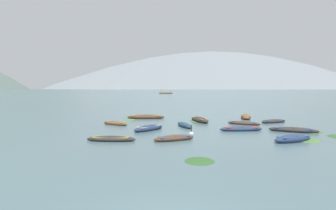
% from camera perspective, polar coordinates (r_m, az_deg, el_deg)
% --- Properties ---
extents(ground_plane, '(6000.00, 6000.00, 0.00)m').
position_cam_1_polar(ground_plane, '(1506.14, 1.06, 3.57)').
color(ground_plane, '#476066').
extents(mountain_1, '(554.93, 554.93, 213.16)m').
position_cam_1_polar(mountain_1, '(1894.67, -7.16, 6.80)').
color(mountain_1, slate).
rests_on(mountain_1, ground).
extents(mountain_2, '(1778.15, 1778.15, 411.72)m').
position_cam_1_polar(mountain_2, '(1610.01, 6.45, 10.90)').
color(mountain_2, slate).
rests_on(mountain_2, ground).
extents(rowboat_0, '(3.78, 1.30, 0.46)m').
position_cam_1_polar(rowboat_0, '(23.13, 15.71, -5.06)').
color(rowboat_0, navy).
rests_on(rowboat_0, ground).
extents(rowboat_1, '(3.28, 2.20, 0.59)m').
position_cam_1_polar(rowboat_1, '(19.72, 25.66, -6.69)').
color(rowboat_1, navy).
rests_on(rowboat_1, ground).
extents(rowboat_2, '(3.28, 2.15, 0.43)m').
position_cam_1_polar(rowboat_2, '(29.60, 22.12, -3.32)').
color(rowboat_2, '#2D2826').
rests_on(rowboat_2, ground).
extents(rowboat_3, '(2.89, 3.30, 0.57)m').
position_cam_1_polar(rowboat_3, '(22.55, -4.24, -5.08)').
color(rowboat_3, navy).
rests_on(rowboat_3, ground).
extents(rowboat_4, '(2.21, 3.77, 0.62)m').
position_cam_1_polar(rowboat_4, '(28.40, 6.94, -3.24)').
color(rowboat_4, '#2D2826').
rests_on(rowboat_4, ground).
extents(rowboat_5, '(4.49, 1.30, 0.58)m').
position_cam_1_polar(rowboat_5, '(31.26, -4.88, -2.62)').
color(rowboat_5, '#4C3323').
rests_on(rowboat_5, ground).
extents(rowboat_6, '(3.03, 2.27, 0.46)m').
position_cam_1_polar(rowboat_6, '(26.35, -11.47, -3.94)').
color(rowboat_6, brown).
rests_on(rowboat_6, ground).
extents(rowboat_7, '(3.92, 2.40, 0.48)m').
position_cam_1_polar(rowboat_7, '(24.07, 25.74, -4.94)').
color(rowboat_7, '#2D2826').
rests_on(rowboat_7, ground).
extents(rowboat_8, '(1.65, 3.25, 0.47)m').
position_cam_1_polar(rowboat_8, '(24.60, 3.59, -4.41)').
color(rowboat_8, navy).
rests_on(rowboat_8, ground).
extents(rowboat_9, '(3.27, 2.20, 0.42)m').
position_cam_1_polar(rowboat_9, '(27.08, 16.27, -3.83)').
color(rowboat_9, '#4C3323').
rests_on(rowboat_9, ground).
extents(rowboat_10, '(1.85, 3.55, 0.68)m').
position_cam_1_polar(rowboat_10, '(32.43, 16.67, -2.48)').
color(rowboat_10, brown).
rests_on(rowboat_10, ground).
extents(rowboat_11, '(3.13, 2.06, 0.45)m').
position_cam_1_polar(rowboat_11, '(18.24, 1.33, -7.27)').
color(rowboat_11, '#4C3323').
rests_on(rowboat_11, ground).
extents(rowboat_12, '(3.45, 1.08, 0.42)m').
position_cam_1_polar(rowboat_12, '(18.46, -12.35, -7.27)').
color(rowboat_12, '#2D2826').
rests_on(rowboat_12, ground).
extents(ferry_0, '(8.72, 5.80, 2.54)m').
position_cam_1_polar(ferry_0, '(168.62, -0.48, 2.63)').
color(ferry_0, brown).
rests_on(ferry_0, ground).
extents(mooring_buoy, '(0.37, 0.37, 0.90)m').
position_cam_1_polar(mooring_buoy, '(20.30, 5.15, -6.31)').
color(mooring_buoy, silver).
rests_on(mooring_buoy, ground).
extents(weed_patch_0, '(3.25, 4.04, 0.14)m').
position_cam_1_polar(weed_patch_0, '(29.50, 6.90, -3.36)').
color(weed_patch_0, '#38662D').
rests_on(weed_patch_0, ground).
extents(weed_patch_1, '(2.25, 2.09, 0.14)m').
position_cam_1_polar(weed_patch_1, '(20.57, 28.44, -6.88)').
color(weed_patch_1, '#477033').
rests_on(weed_patch_1, ground).
extents(weed_patch_3, '(1.98, 2.22, 0.14)m').
position_cam_1_polar(weed_patch_3, '(24.84, 28.76, -5.13)').
color(weed_patch_3, '#38662D').
rests_on(weed_patch_3, ground).
extents(weed_patch_4, '(1.90, 1.92, 0.14)m').
position_cam_1_polar(weed_patch_4, '(13.29, 6.92, -12.12)').
color(weed_patch_4, '#2D5628').
rests_on(weed_patch_4, ground).
extents(weed_patch_5, '(1.52, 1.65, 0.14)m').
position_cam_1_polar(weed_patch_5, '(30.20, -8.49, -3.21)').
color(weed_patch_5, '#477033').
rests_on(weed_patch_5, ground).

